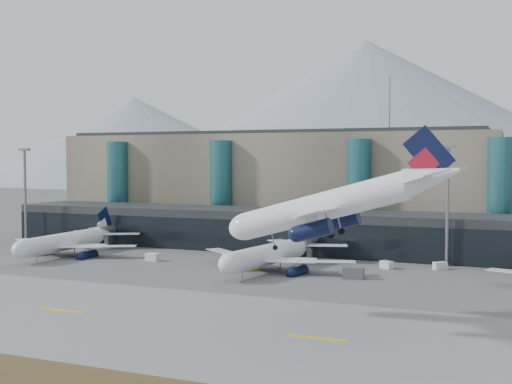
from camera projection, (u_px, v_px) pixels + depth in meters
ground at (223, 301)px, 102.88m from camera, size 900.00×900.00×0.00m
runway_strip at (178, 323)px, 88.99m from camera, size 400.00×40.00×0.04m
dirt_verge at (60, 381)px, 65.83m from camera, size 400.00×14.00×0.03m
runway_markings at (178, 323)px, 88.98m from camera, size 128.00×1.00×0.02m
concourse at (323, 232)px, 156.10m from camera, size 170.00×27.00×10.00m
terminal_main at (273, 183)px, 194.77m from camera, size 130.00×30.00×31.00m
teal_towers at (287, 191)px, 176.30m from camera, size 116.40×19.40×46.00m
mountain_ridge at (473, 126)px, 446.54m from camera, size 910.00×400.00×110.00m
lightmast_left at (25, 190)px, 173.66m from camera, size 3.00×1.20×25.60m
lightmast_mid at (448, 199)px, 135.40m from camera, size 3.00×1.20×25.60m
hero_jet at (344, 196)px, 86.40m from camera, size 34.08×34.91×11.25m
jet_parked_left at (73, 235)px, 153.16m from camera, size 36.97×35.71×11.90m
jet_parked_mid at (276, 247)px, 132.82m from camera, size 36.85×37.36×12.06m
veh_a at (152, 257)px, 143.15m from camera, size 3.16×1.93×1.71m
veh_b at (285, 256)px, 146.24m from camera, size 1.94×2.62×1.36m
veh_c at (353, 273)px, 121.93m from camera, size 4.15×2.44×2.21m
veh_d at (440, 266)px, 131.99m from camera, size 3.05×2.88×1.57m
veh_f at (64, 242)px, 168.40m from camera, size 3.92×4.03×2.06m
veh_g at (387, 265)px, 133.17m from camera, size 3.09×2.83×1.57m
veh_h at (249, 265)px, 131.31m from camera, size 4.21×4.01×2.11m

